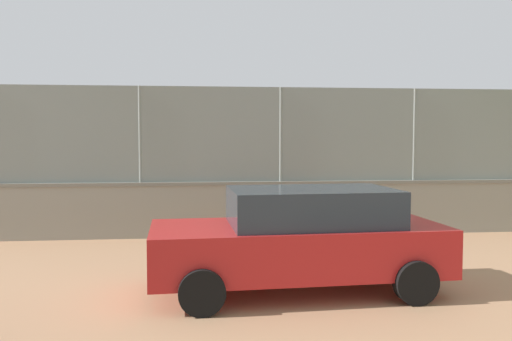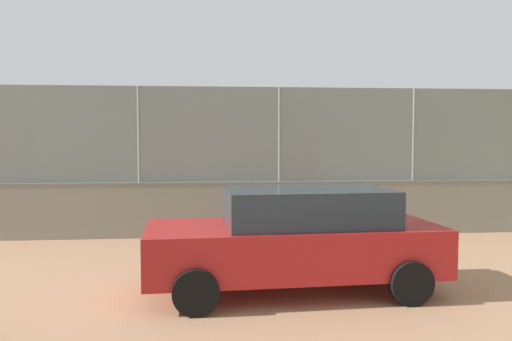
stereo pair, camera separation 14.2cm
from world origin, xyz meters
name	(u,v)px [view 1 (the left image)]	position (x,y,z in m)	size (l,w,h in m)	color
ground_plane	(232,194)	(0.00, 0.00, 0.00)	(260.00, 260.00, 0.00)	tan
perimeter_wall	(347,207)	(-2.20, 9.49, 0.66)	(30.06, 0.60, 1.30)	gray
fence_panel_on_wall	(348,134)	(-2.20, 9.49, 2.41)	(29.53, 0.35, 2.22)	gray
player_baseline_waiting	(387,177)	(-5.59, 3.10, 0.90)	(0.69, 1.11, 1.53)	#B2B2B2
player_at_service_line	(55,181)	(5.67, 5.55, 1.02)	(1.29, 0.80, 1.72)	#B2B2B2
player_foreground_swinging	(200,183)	(1.34, 5.55, 0.95)	(1.05, 0.73, 1.60)	black
sports_ball	(438,207)	(-6.47, 5.45, 0.06)	(0.12, 0.12, 0.12)	yellow
spare_ball_by_wall	(96,231)	(3.89, 8.64, 0.04)	(0.09, 0.09, 0.09)	white
courtside_bench	(471,207)	(-5.92, 8.48, 0.46)	(1.60, 0.40, 0.87)	gray
parked_car_red	(301,238)	(-0.17, 13.98, 0.81)	(4.43, 2.10, 1.56)	red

